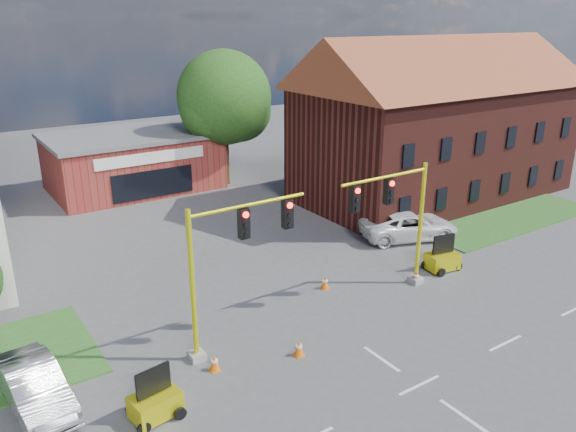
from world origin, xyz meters
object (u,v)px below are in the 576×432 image
object	(u,v)px
signal_mast_west	(231,258)
pickup_white	(409,226)
trailer_west	(155,402)
trailer_east	(442,259)
signal_mast_east	(397,215)

from	to	relation	value
signal_mast_west	pickup_white	distance (m)	15.41
trailer_west	trailer_east	world-z (taller)	trailer_east
signal_mast_east	trailer_east	xyz separation A→B (m)	(3.91, 0.34, -3.33)
signal_mast_west	pickup_white	size ratio (longest dim) A/B	1.06
trailer_west	pickup_white	distance (m)	19.81
signal_mast_west	pickup_white	xyz separation A→B (m)	(14.40, 4.52, -3.11)
trailer_west	pickup_white	size ratio (longest dim) A/B	0.31
trailer_west	pickup_white	bearing A→B (deg)	11.02
signal_mast_west	trailer_west	world-z (taller)	signal_mast_west
signal_mast_east	trailer_west	distance (m)	13.54
signal_mast_west	pickup_white	bearing A→B (deg)	17.43
signal_mast_west	pickup_white	world-z (taller)	signal_mast_west
signal_mast_west	trailer_east	world-z (taller)	signal_mast_west
pickup_white	trailer_east	bearing A→B (deg)	178.02
trailer_west	trailer_east	size ratio (longest dim) A/B	0.96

